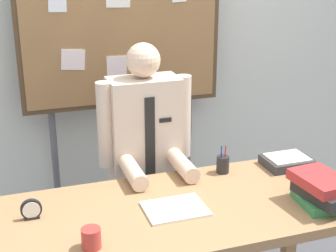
{
  "coord_description": "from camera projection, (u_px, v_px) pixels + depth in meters",
  "views": [
    {
      "loc": [
        -0.73,
        -1.98,
        1.92
      ],
      "look_at": [
        0.0,
        0.18,
        1.1
      ],
      "focal_mm": 53.14,
      "sensor_mm": 36.0,
      "label": 1
    }
  ],
  "objects": [
    {
      "name": "back_wall",
      "position": [
        115.0,
        38.0,
        3.32
      ],
      "size": [
        6.4,
        0.08,
        2.7
      ],
      "primitive_type": "cube",
      "color": "silver",
      "rests_on": "ground_plane"
    },
    {
      "name": "open_notebook",
      "position": [
        175.0,
        209.0,
        2.35
      ],
      "size": [
        0.29,
        0.22,
        0.01
      ],
      "primitive_type": "cube",
      "rotation": [
        0.0,
        0.0,
        0.0
      ],
      "color": "white",
      "rests_on": "desk"
    },
    {
      "name": "paper_tray",
      "position": [
        287.0,
        161.0,
        2.82
      ],
      "size": [
        0.26,
        0.2,
        0.06
      ],
      "color": "#333338",
      "rests_on": "desk"
    },
    {
      "name": "book_stack",
      "position": [
        322.0,
        191.0,
        2.37
      ],
      "size": [
        0.25,
        0.32,
        0.15
      ],
      "color": "#337F47",
      "rests_on": "desk"
    },
    {
      "name": "desk",
      "position": [
        180.0,
        222.0,
        2.41
      ],
      "size": [
        1.83,
        0.78,
        0.75
      ],
      "color": "#9E754C",
      "rests_on": "ground_plane"
    },
    {
      "name": "coffee_mug",
      "position": [
        91.0,
        238.0,
        2.04
      ],
      "size": [
        0.08,
        0.08,
        0.09
      ],
      "primitive_type": "cylinder",
      "color": "#B23833",
      "rests_on": "desk"
    },
    {
      "name": "person",
      "position": [
        146.0,
        172.0,
        2.94
      ],
      "size": [
        0.55,
        0.56,
        1.44
      ],
      "color": "#2D2D33",
      "rests_on": "ground_plane"
    },
    {
      "name": "pen_holder",
      "position": [
        223.0,
        164.0,
        2.73
      ],
      "size": [
        0.07,
        0.07,
        0.16
      ],
      "color": "#262626",
      "rests_on": "desk"
    },
    {
      "name": "bulletin_board",
      "position": [
        122.0,
        33.0,
        3.12
      ],
      "size": [
        1.3,
        0.09,
        1.95
      ],
      "color": "#4C3823",
      "rests_on": "ground_plane"
    },
    {
      "name": "desk_clock",
      "position": [
        31.0,
        210.0,
        2.26
      ],
      "size": [
        0.1,
        0.04,
        0.1
      ],
      "color": "black",
      "rests_on": "desk"
    }
  ]
}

